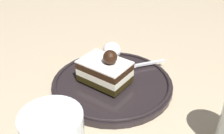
{
  "coord_description": "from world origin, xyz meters",
  "views": [
    {
      "loc": [
        0.15,
        -0.39,
        0.32
      ],
      "look_at": [
        -0.0,
        0.02,
        0.05
      ],
      "focal_mm": 42.8,
      "sensor_mm": 36.0,
      "label": 1
    }
  ],
  "objects_px": {
    "cake_slice": "(105,70)",
    "fork": "(140,65)",
    "dessert_plate": "(112,83)",
    "whipped_cream_dollop": "(112,50)"
  },
  "relations": [
    {
      "from": "cake_slice",
      "to": "fork",
      "type": "relative_size",
      "value": 1.18
    },
    {
      "from": "dessert_plate",
      "to": "fork",
      "type": "xyz_separation_m",
      "value": [
        0.04,
        0.07,
        0.01
      ]
    },
    {
      "from": "dessert_plate",
      "to": "fork",
      "type": "distance_m",
      "value": 0.08
    },
    {
      "from": "whipped_cream_dollop",
      "to": "fork",
      "type": "bearing_deg",
      "value": -9.47
    },
    {
      "from": "cake_slice",
      "to": "fork",
      "type": "height_order",
      "value": "cake_slice"
    },
    {
      "from": "dessert_plate",
      "to": "cake_slice",
      "type": "relative_size",
      "value": 2.23
    },
    {
      "from": "dessert_plate",
      "to": "whipped_cream_dollop",
      "type": "distance_m",
      "value": 0.09
    },
    {
      "from": "cake_slice",
      "to": "whipped_cream_dollop",
      "type": "distance_m",
      "value": 0.09
    },
    {
      "from": "whipped_cream_dollop",
      "to": "fork",
      "type": "xyz_separation_m",
      "value": [
        0.07,
        -0.01,
        -0.02
      ]
    },
    {
      "from": "dessert_plate",
      "to": "cake_slice",
      "type": "height_order",
      "value": "cake_slice"
    }
  ]
}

